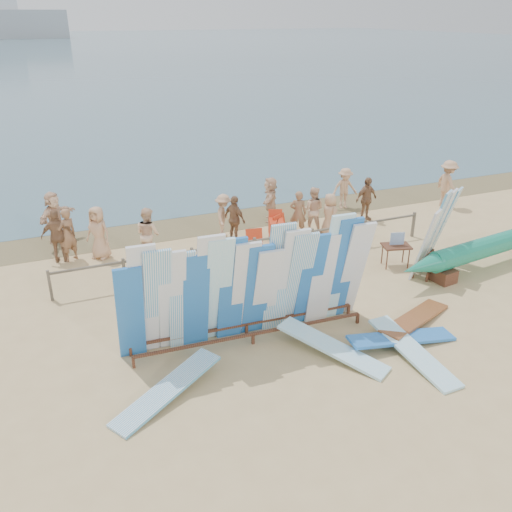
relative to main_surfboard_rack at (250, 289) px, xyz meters
name	(u,v)px	position (x,y,z in m)	size (l,w,h in m)	color
ground	(298,308)	(1.72, 0.86, -1.36)	(160.00, 160.00, 0.00)	tan
ocean	(42,48)	(1.72, 128.86, -1.36)	(320.00, 240.00, 0.02)	#406272
wet_sand_strip	(212,221)	(1.72, 8.06, -1.36)	(40.00, 2.60, 0.01)	olive
fence	(255,246)	(1.72, 3.86, -0.73)	(12.08, 0.08, 0.90)	#665C4D
main_surfboard_rack	(250,289)	(0.00, 0.00, 0.00)	(6.06, 1.17, 3.03)	brown
side_surfboard_rack	(435,233)	(6.61, 1.53, -0.18)	(2.27, 1.81, 2.60)	brown
outrigger_canoe	(491,247)	(8.32, 0.94, -0.70)	(7.26, 1.59, 1.03)	brown
vendor_table	(395,255)	(5.69, 2.09, -0.99)	(0.96, 0.79, 1.11)	brown
flat_board_c	(414,324)	(4.10, -0.96, -1.36)	(0.56, 2.70, 0.07)	#955228
flat_board_a	(332,355)	(1.46, -1.37, -1.36)	(0.56, 2.70, 0.07)	#9CE3FA
flat_board_e	(168,397)	(-2.38, -1.37, -1.36)	(0.56, 2.70, 0.07)	white
flat_board_d	(401,344)	(3.22, -1.60, -1.36)	(0.56, 2.70, 0.07)	blue
flat_board_b	(412,358)	(3.11, -2.16, -1.36)	(0.56, 2.70, 0.07)	#9CE3FA
beach_chair_left	(256,249)	(2.00, 4.45, -1.11)	(0.62, 0.63, 0.86)	red
beach_chair_right	(285,235)	(3.33, 5.06, -1.07)	(0.85, 0.86, 0.97)	red
stroller	(276,231)	(3.04, 5.15, -0.91)	(0.80, 0.95, 1.12)	red
beachgoer_10	(366,199)	(7.10, 5.91, -0.52)	(0.98, 0.42, 1.67)	#8C6042
beachgoer_0	(98,233)	(-2.63, 6.26, -0.50)	(0.84, 0.40, 1.72)	tan
beachgoer_2	(148,234)	(-1.20, 5.55, -0.50)	(0.83, 0.40, 1.71)	beige
beachgoer_1	(68,235)	(-3.54, 6.43, -0.50)	(0.63, 0.34, 1.72)	#8C6042
beachgoer_9	(345,188)	(7.10, 7.45, -0.54)	(1.06, 0.44, 1.63)	tan
beachgoer_6	(330,215)	(5.06, 5.10, -0.59)	(0.75, 0.36, 1.54)	tan
beachgoer_8	(313,210)	(4.70, 5.66, -0.53)	(0.80, 0.39, 1.65)	beige
beachgoer_4	(235,219)	(1.83, 5.87, -0.55)	(0.95, 0.41, 1.62)	#8C6042
beachgoer_5	(270,199)	(3.78, 7.28, -0.52)	(1.56, 0.51, 1.68)	beige
beachgoer_3	(224,216)	(1.61, 6.40, -0.58)	(1.00, 0.41, 1.55)	tan
beachgoer_11	(55,217)	(-3.80, 8.17, -0.47)	(1.65, 0.53, 1.78)	beige
beachgoer_7	(298,213)	(4.08, 5.57, -0.55)	(0.59, 0.32, 1.61)	#8C6042
beachgoer_extra_0	(448,184)	(10.99, 6.04, -0.41)	(1.22, 0.50, 1.89)	tan
beachgoer_extra_1	(58,236)	(-3.83, 6.43, -0.50)	(1.01, 0.44, 1.72)	#8C6042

